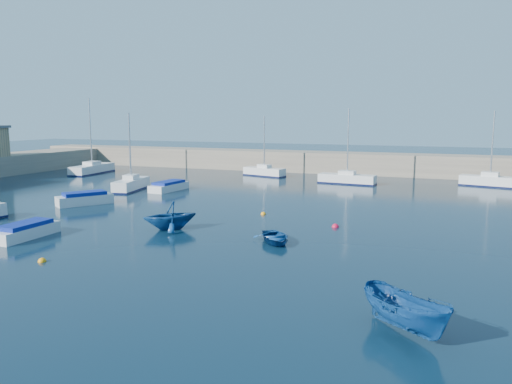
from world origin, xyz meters
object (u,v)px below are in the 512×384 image
(sailboat_3, at_px, (131,184))
(sailboat_6, at_px, (347,179))
(motorboat_2, at_px, (169,186))
(dinghy_center, at_px, (275,237))
(dinghy_right, at_px, (406,312))
(sailboat_4, at_px, (92,169))
(sailboat_7, at_px, (490,181))
(motorboat_0, at_px, (26,231))
(sailboat_5, at_px, (264,171))
(dinghy_left, at_px, (170,216))
(motorboat_1, at_px, (85,199))

(sailboat_3, height_order, sailboat_6, sailboat_6)
(motorboat_2, bearing_deg, sailboat_3, -158.44)
(dinghy_center, xyz_separation_m, dinghy_right, (8.02, -9.75, 0.41))
(sailboat_4, height_order, sailboat_7, sailboat_4)
(sailboat_3, height_order, sailboat_4, sailboat_4)
(motorboat_0, relative_size, dinghy_center, 1.40)
(sailboat_5, height_order, sailboat_6, sailboat_6)
(motorboat_2, relative_size, dinghy_left, 1.38)
(sailboat_6, bearing_deg, motorboat_1, 145.03)
(motorboat_2, bearing_deg, sailboat_4, 155.62)
(sailboat_4, xyz_separation_m, sailboat_7, (46.10, 5.23, -0.01))
(motorboat_0, distance_m, dinghy_center, 14.81)
(sailboat_5, relative_size, motorboat_1, 1.60)
(motorboat_0, xyz_separation_m, motorboat_2, (-2.09, 19.63, 0.01))
(dinghy_center, bearing_deg, sailboat_5, 78.33)
(motorboat_0, bearing_deg, sailboat_3, 106.79)
(sailboat_3, distance_m, sailboat_5, 17.66)
(motorboat_2, height_order, dinghy_right, dinghy_right)
(sailboat_6, distance_m, dinghy_center, 26.72)
(motorboat_1, xyz_separation_m, dinghy_left, (11.26, -5.32, 0.40))
(sailboat_4, height_order, motorboat_0, sailboat_4)
(sailboat_3, distance_m, motorboat_1, 8.26)
(sailboat_3, bearing_deg, dinghy_center, -46.77)
(dinghy_center, bearing_deg, sailboat_7, 33.32)
(dinghy_left, bearing_deg, sailboat_3, 176.07)
(dinghy_center, bearing_deg, motorboat_1, 128.63)
(sailboat_3, relative_size, sailboat_7, 0.97)
(dinghy_right, bearing_deg, sailboat_4, 90.53)
(sailboat_7, bearing_deg, motorboat_0, 154.48)
(motorboat_0, bearing_deg, dinghy_center, 16.62)
(motorboat_1, xyz_separation_m, dinghy_center, (18.58, -6.09, -0.19))
(sailboat_4, height_order, dinghy_right, sailboat_4)
(motorboat_1, distance_m, dinghy_center, 19.56)
(sailboat_7, xyz_separation_m, dinghy_left, (-20.30, -29.14, 0.30))
(motorboat_0, height_order, dinghy_right, dinghy_right)
(motorboat_1, bearing_deg, dinghy_right, 2.88)
(sailboat_3, bearing_deg, motorboat_0, -84.07)
(sailboat_3, relative_size, motorboat_1, 1.67)
(sailboat_4, xyz_separation_m, sailboat_5, (21.28, 5.32, -0.04))
(sailboat_4, distance_m, dinghy_left, 35.18)
(motorboat_2, distance_m, dinghy_center, 22.36)
(sailboat_4, height_order, dinghy_left, sailboat_4)
(sailboat_5, relative_size, motorboat_0, 1.72)
(sailboat_3, distance_m, motorboat_2, 3.75)
(dinghy_center, bearing_deg, sailboat_4, 110.09)
(motorboat_2, height_order, dinghy_left, dinghy_left)
(motorboat_2, distance_m, dinghy_left, 17.11)
(sailboat_6, distance_m, motorboat_1, 27.00)
(sailboat_6, bearing_deg, sailboat_4, 98.90)
(motorboat_0, distance_m, motorboat_2, 19.75)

